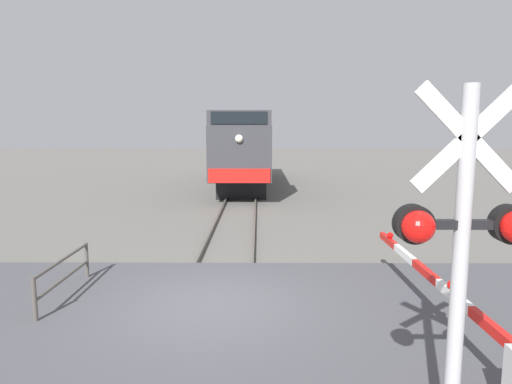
{
  "coord_description": "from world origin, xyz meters",
  "views": [
    {
      "loc": [
        0.89,
        -7.97,
        3.42
      ],
      "look_at": [
        0.8,
        5.31,
        1.58
      ],
      "focal_mm": 31.14,
      "sensor_mm": 36.0,
      "label": 1
    }
  ],
  "objects_px": {
    "guard_railing": "(64,274)",
    "crossing_gate": "(485,340)",
    "crossing_signal": "(462,253)",
    "locomotive": "(245,151)"
  },
  "relations": [
    {
      "from": "locomotive",
      "to": "crossing_gate",
      "type": "height_order",
      "value": "locomotive"
    },
    {
      "from": "guard_railing",
      "to": "crossing_gate",
      "type": "bearing_deg",
      "value": -23.87
    },
    {
      "from": "locomotive",
      "to": "crossing_signal",
      "type": "height_order",
      "value": "locomotive"
    },
    {
      "from": "guard_railing",
      "to": "locomotive",
      "type": "bearing_deg",
      "value": 81.09
    },
    {
      "from": "crossing_gate",
      "to": "crossing_signal",
      "type": "bearing_deg",
      "value": -124.86
    },
    {
      "from": "crossing_gate",
      "to": "guard_railing",
      "type": "height_order",
      "value": "crossing_gate"
    },
    {
      "from": "locomotive",
      "to": "crossing_gate",
      "type": "relative_size",
      "value": 2.47
    },
    {
      "from": "crossing_signal",
      "to": "guard_railing",
      "type": "bearing_deg",
      "value": 140.45
    },
    {
      "from": "crossing_signal",
      "to": "crossing_gate",
      "type": "distance_m",
      "value": 2.58
    },
    {
      "from": "crossing_gate",
      "to": "guard_railing",
      "type": "distance_m",
      "value": 7.4
    }
  ]
}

